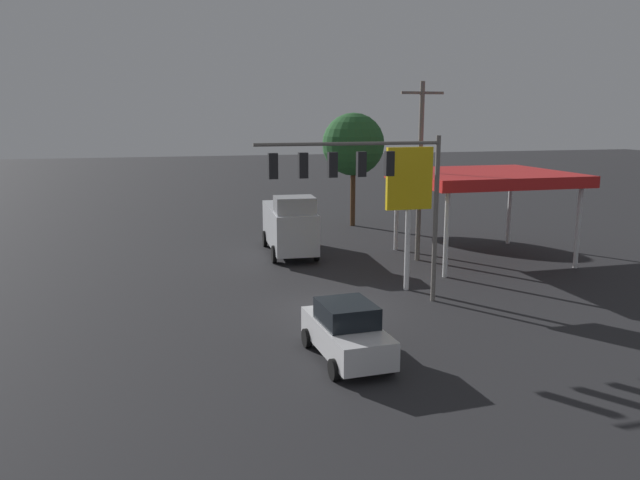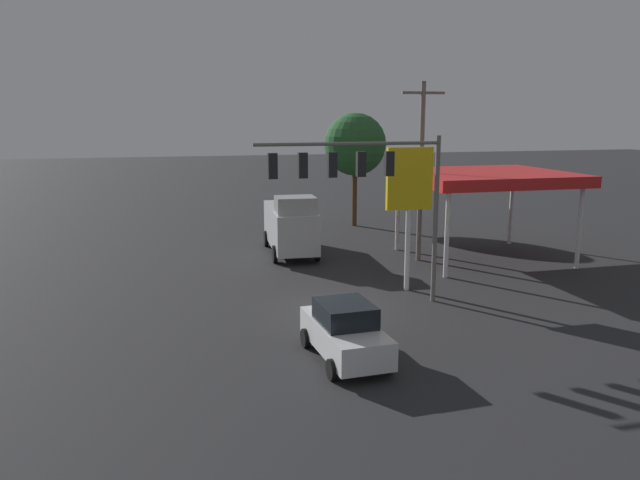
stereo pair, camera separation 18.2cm
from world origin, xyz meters
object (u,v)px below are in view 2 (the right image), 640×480
at_px(utility_pole, 421,168).
at_px(delivery_truck, 291,225).
at_px(traffic_signal_assembly, 362,177).
at_px(sedan_waiting, 345,332).
at_px(price_sign, 409,187).
at_px(street_tree, 355,145).

distance_m(utility_pole, delivery_truck, 8.06).
bearing_deg(delivery_truck, utility_pole, 66.55).
bearing_deg(traffic_signal_assembly, sedan_waiting, 66.82).
bearing_deg(utility_pole, price_sign, 61.82).
relative_size(utility_pole, street_tree, 1.20).
height_order(utility_pole, delivery_truck, utility_pole).
distance_m(traffic_signal_assembly, sedan_waiting, 7.35).
height_order(utility_pole, sedan_waiting, utility_pole).
height_order(traffic_signal_assembly, utility_pole, utility_pole).
bearing_deg(price_sign, street_tree, -99.36).
relative_size(delivery_truck, street_tree, 0.86).
xyz_separation_m(utility_pole, delivery_truck, (6.52, -3.30, -3.41)).
bearing_deg(price_sign, delivery_truck, -67.42).
distance_m(delivery_truck, sedan_waiting, 16.05).
bearing_deg(sedan_waiting, price_sign, 141.47).
xyz_separation_m(price_sign, street_tree, (-2.77, -16.77, 1.08)).
relative_size(price_sign, delivery_truck, 0.94).
distance_m(price_sign, sedan_waiting, 9.66).
xyz_separation_m(sedan_waiting, street_tree, (-7.89, -24.02, 4.88)).
bearing_deg(utility_pole, delivery_truck, -26.86).
distance_m(traffic_signal_assembly, price_sign, 3.49).
distance_m(traffic_signal_assembly, utility_pole, 9.30).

